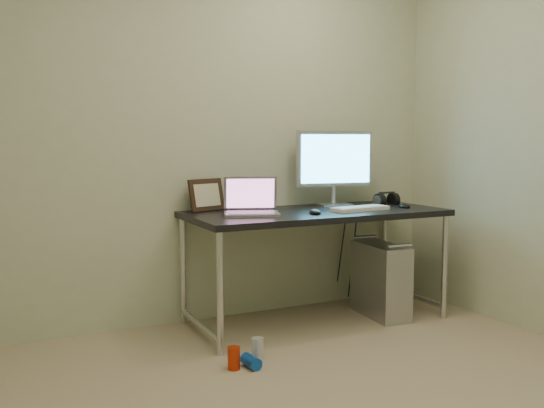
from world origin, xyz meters
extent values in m
cube|color=beige|center=(0.00, 1.75, 1.25)|extent=(3.50, 0.02, 2.50)
cube|color=black|center=(0.64, 1.37, 0.73)|extent=(1.72, 0.75, 0.04)
cylinder|color=silver|center=(-0.18, 1.04, 0.35)|extent=(0.04, 0.04, 0.71)
cylinder|color=silver|center=(-0.18, 1.71, 0.35)|extent=(0.04, 0.04, 0.71)
cylinder|color=silver|center=(1.46, 1.04, 0.35)|extent=(0.04, 0.04, 0.71)
cylinder|color=silver|center=(1.46, 1.71, 0.35)|extent=(0.04, 0.04, 0.71)
cylinder|color=silver|center=(-0.18, 1.37, 0.08)|extent=(0.04, 0.67, 0.04)
cylinder|color=silver|center=(1.46, 1.37, 0.08)|extent=(0.04, 0.67, 0.04)
cube|color=#AFAFB3|center=(1.10, 1.28, 0.25)|extent=(0.25, 0.50, 0.50)
cylinder|color=#BBBAC2|center=(1.10, 1.08, 0.52)|extent=(0.18, 0.04, 0.02)
cylinder|color=#BBBAC2|center=(1.10, 1.48, 0.52)|extent=(0.18, 0.04, 0.02)
cylinder|color=black|center=(1.05, 1.70, 0.40)|extent=(0.01, 0.16, 0.69)
cylinder|color=black|center=(1.14, 1.68, 0.38)|extent=(0.02, 0.11, 0.71)
cylinder|color=red|center=(-0.20, 0.81, 0.06)|extent=(0.08, 0.08, 0.12)
cylinder|color=silver|center=(-0.02, 0.88, 0.06)|extent=(0.08, 0.08, 0.13)
cylinder|color=blue|center=(-0.10, 0.79, 0.03)|extent=(0.08, 0.13, 0.07)
cube|color=#BBBAC2|center=(0.15, 1.33, 0.76)|extent=(0.40, 0.34, 0.02)
cube|color=slate|center=(0.15, 1.33, 0.77)|extent=(0.35, 0.29, 0.00)
cube|color=#999BA1|center=(0.19, 1.45, 0.88)|extent=(0.33, 0.17, 0.22)
cube|color=#784766|center=(0.19, 1.44, 0.88)|extent=(0.30, 0.14, 0.19)
cube|color=#BBBAC2|center=(0.90, 1.56, 0.76)|extent=(0.25, 0.20, 0.02)
cylinder|color=#BBBAC2|center=(0.90, 1.58, 0.83)|extent=(0.04, 0.04, 0.12)
cube|color=#BBBAC2|center=(0.90, 1.57, 1.09)|extent=(0.56, 0.13, 0.39)
cube|color=#4CBFF1|center=(0.90, 1.55, 1.09)|extent=(0.51, 0.09, 0.34)
cube|color=white|center=(0.90, 1.25, 0.76)|extent=(0.43, 0.18, 0.02)
ellipsoid|color=black|center=(1.27, 1.25, 0.77)|extent=(0.07, 0.11, 0.03)
ellipsoid|color=black|center=(0.53, 1.21, 0.77)|extent=(0.10, 0.13, 0.04)
cylinder|color=black|center=(1.22, 1.47, 0.78)|extent=(0.05, 0.11, 0.11)
cylinder|color=black|center=(1.35, 1.47, 0.78)|extent=(0.05, 0.11, 0.11)
cube|color=black|center=(1.28, 1.47, 0.84)|extent=(0.14, 0.02, 0.01)
cube|color=black|center=(-0.02, 1.68, 0.86)|extent=(0.28, 0.15, 0.21)
cylinder|color=silver|center=(0.27, 1.66, 0.80)|extent=(0.01, 0.01, 0.10)
cylinder|color=white|center=(0.27, 1.66, 0.86)|extent=(0.05, 0.04, 0.04)
camera|label=1|loc=(-1.39, -2.08, 1.21)|focal=40.00mm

